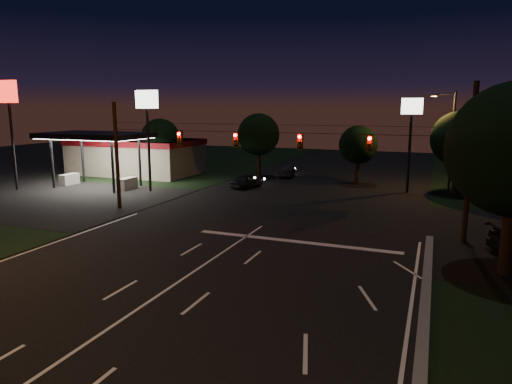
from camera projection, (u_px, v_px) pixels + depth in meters
The scene contains 17 objects.
ground at pixel (126, 317), 16.76m from camera, with size 140.00×140.00×0.00m, color black.
cross_street_left at pixel (50, 198), 38.62m from camera, with size 20.00×16.00×0.02m, color black.
stop_bar at pixel (295, 241), 26.20m from camera, with size 12.00×0.50×0.01m, color silver.
utility_pole_right at pixel (463, 242), 26.15m from camera, with size 0.30×0.30×9.00m, color black.
utility_pole_left at pixel (120, 208), 34.82m from camera, with size 0.28×0.28×8.00m, color black.
signal_span at pixel (267, 140), 29.45m from camera, with size 24.00×0.40×1.56m.
gas_station at pixel (134, 154), 52.01m from camera, with size 14.20×16.10×5.25m.
pole_sign_left_near at pixel (147, 114), 40.67m from camera, with size 2.20×0.30×9.10m.
pole_sign_left_far at pixel (9, 107), 41.23m from camera, with size 2.00×0.30×10.00m.
pole_sign_right at pixel (411, 123), 40.17m from camera, with size 1.80×0.30×8.40m.
street_light_right_far at pixel (449, 134), 41.02m from camera, with size 2.20×0.35×9.00m.
tree_far_a at pixel (161, 138), 50.02m from camera, with size 4.20×4.20×6.42m.
tree_far_b at pixel (259, 135), 50.01m from camera, with size 4.60×4.60×6.98m.
tree_far_c at pixel (359, 145), 45.24m from camera, with size 3.80×3.80×5.86m.
tree_far_d at pixel (459, 139), 40.01m from camera, with size 4.80×4.80×7.30m.
car_oncoming_a at pixel (247, 182), 43.54m from camera, with size 1.46×3.62×1.24m, color black.
car_oncoming_b at pixel (287, 171), 50.48m from camera, with size 1.36×3.90×1.29m, color black.
Camera 1 is at (10.19, -12.80, 7.57)m, focal length 32.00 mm.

